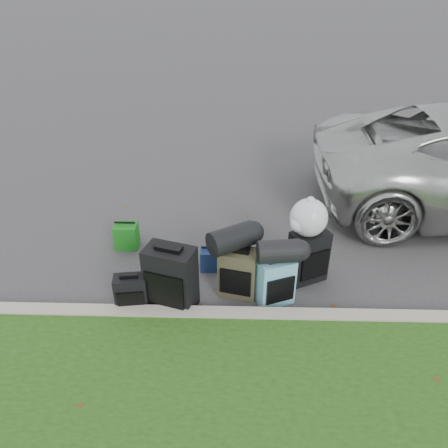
{
  "coord_description": "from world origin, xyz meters",
  "views": [
    {
      "loc": [
        0.03,
        -4.6,
        3.48
      ],
      "look_at": [
        -0.1,
        0.2,
        0.55
      ],
      "focal_mm": 35.0,
      "sensor_mm": 36.0,
      "label": 1
    }
  ],
  "objects_px": {
    "suitcase_olive": "(238,273)",
    "tote_navy": "(211,259)",
    "tote_green": "(127,236)",
    "suitcase_teal": "(275,281)",
    "suitcase_small_black": "(131,293)",
    "suitcase_large_black_right": "(308,256)",
    "suitcase_large_black_left": "(171,279)"
  },
  "relations": [
    {
      "from": "suitcase_olive",
      "to": "tote_navy",
      "type": "bearing_deg",
      "value": 139.94
    },
    {
      "from": "suitcase_olive",
      "to": "tote_navy",
      "type": "distance_m",
      "value": 0.62
    },
    {
      "from": "suitcase_olive",
      "to": "tote_green",
      "type": "relative_size",
      "value": 1.72
    },
    {
      "from": "suitcase_teal",
      "to": "suitcase_olive",
      "type": "bearing_deg",
      "value": 140.75
    },
    {
      "from": "suitcase_small_black",
      "to": "suitcase_large_black_right",
      "type": "relative_size",
      "value": 0.67
    },
    {
      "from": "suitcase_small_black",
      "to": "suitcase_large_black_right",
      "type": "bearing_deg",
      "value": 8.89
    },
    {
      "from": "suitcase_large_black_left",
      "to": "tote_navy",
      "type": "height_order",
      "value": "suitcase_large_black_left"
    },
    {
      "from": "tote_green",
      "to": "tote_navy",
      "type": "relative_size",
      "value": 1.24
    },
    {
      "from": "suitcase_teal",
      "to": "tote_green",
      "type": "xyz_separation_m",
      "value": [
        -1.98,
        1.09,
        -0.12
      ]
    },
    {
      "from": "suitcase_small_black",
      "to": "tote_navy",
      "type": "xyz_separation_m",
      "value": [
        0.86,
        0.8,
        -0.08
      ]
    },
    {
      "from": "suitcase_teal",
      "to": "tote_navy",
      "type": "bearing_deg",
      "value": 120.14
    },
    {
      "from": "suitcase_large_black_left",
      "to": "suitcase_large_black_right",
      "type": "xyz_separation_m",
      "value": [
        1.62,
        0.55,
        -0.05
      ]
    },
    {
      "from": "suitcase_olive",
      "to": "tote_green",
      "type": "distance_m",
      "value": 1.83
    },
    {
      "from": "suitcase_olive",
      "to": "tote_green",
      "type": "xyz_separation_m",
      "value": [
        -1.56,
        0.95,
        -0.13
      ]
    },
    {
      "from": "suitcase_olive",
      "to": "suitcase_teal",
      "type": "bearing_deg",
      "value": -4.18
    },
    {
      "from": "suitcase_large_black_left",
      "to": "suitcase_teal",
      "type": "height_order",
      "value": "suitcase_large_black_left"
    },
    {
      "from": "tote_green",
      "to": "suitcase_large_black_right",
      "type": "bearing_deg",
      "value": -15.4
    },
    {
      "from": "tote_navy",
      "to": "suitcase_large_black_left",
      "type": "bearing_deg",
      "value": -119.71
    },
    {
      "from": "suitcase_large_black_left",
      "to": "suitcase_olive",
      "type": "bearing_deg",
      "value": 35.31
    },
    {
      "from": "suitcase_small_black",
      "to": "suitcase_olive",
      "type": "distance_m",
      "value": 1.26
    },
    {
      "from": "tote_navy",
      "to": "tote_green",
      "type": "bearing_deg",
      "value": 158.03
    },
    {
      "from": "suitcase_small_black",
      "to": "tote_green",
      "type": "height_order",
      "value": "suitcase_small_black"
    },
    {
      "from": "suitcase_olive",
      "to": "suitcase_large_black_right",
      "type": "relative_size",
      "value": 0.89
    },
    {
      "from": "suitcase_small_black",
      "to": "tote_navy",
      "type": "distance_m",
      "value": 1.18
    },
    {
      "from": "suitcase_small_black",
      "to": "suitcase_teal",
      "type": "distance_m",
      "value": 1.66
    },
    {
      "from": "tote_navy",
      "to": "suitcase_teal",
      "type": "bearing_deg",
      "value": -38.94
    },
    {
      "from": "suitcase_olive",
      "to": "suitcase_large_black_right",
      "type": "bearing_deg",
      "value": 32.88
    },
    {
      "from": "suitcase_small_black",
      "to": "suitcase_large_black_left",
      "type": "relative_size",
      "value": 0.57
    },
    {
      "from": "suitcase_small_black",
      "to": "suitcase_teal",
      "type": "relative_size",
      "value": 0.77
    },
    {
      "from": "suitcase_large_black_right",
      "to": "suitcase_olive",
      "type": "bearing_deg",
      "value": 173.39
    },
    {
      "from": "suitcase_large_black_left",
      "to": "suitcase_olive",
      "type": "relative_size",
      "value": 1.3
    },
    {
      "from": "suitcase_large_black_left",
      "to": "suitcase_olive",
      "type": "height_order",
      "value": "suitcase_large_black_left"
    }
  ]
}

